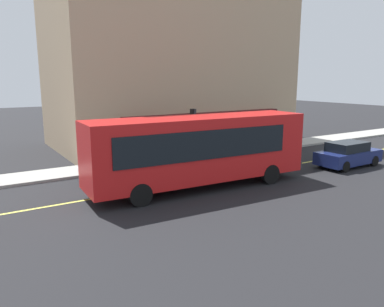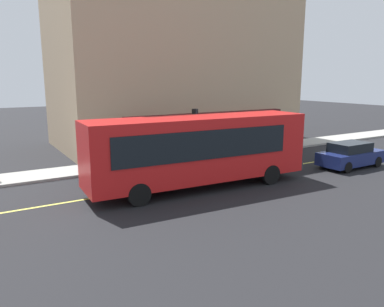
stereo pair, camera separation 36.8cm
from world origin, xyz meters
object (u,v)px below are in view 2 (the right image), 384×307
(car_navy, at_px, (351,155))
(car_black, at_px, (132,164))
(traffic_light, at_px, (195,122))
(pedestrian_waiting, at_px, (167,142))
(bus, at_px, (200,148))

(car_navy, relative_size, car_black, 0.99)
(traffic_light, distance_m, pedestrian_waiting, 2.27)
(bus, relative_size, car_black, 2.57)
(bus, bearing_deg, car_navy, -5.70)
(car_black, distance_m, pedestrian_waiting, 4.47)
(car_navy, distance_m, pedestrian_waiting, 11.35)
(car_navy, relative_size, pedestrian_waiting, 2.45)
(car_navy, bearing_deg, bus, 174.30)
(traffic_light, relative_size, pedestrian_waiting, 1.82)
(traffic_light, bearing_deg, car_navy, -43.43)
(bus, xyz_separation_m, traffic_light, (3.14, 5.58, 0.55))
(bus, bearing_deg, pedestrian_waiting, 77.06)
(bus, xyz_separation_m, pedestrian_waiting, (1.45, 6.32, -0.78))
(bus, bearing_deg, traffic_light, 60.65)
(car_navy, bearing_deg, traffic_light, 136.57)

